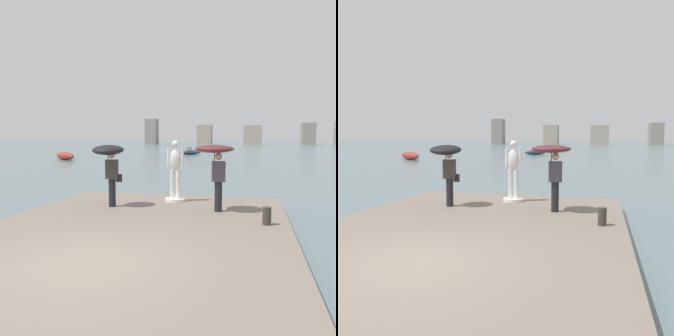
{
  "view_description": "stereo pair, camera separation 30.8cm",
  "coord_description": "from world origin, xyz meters",
  "views": [
    {
      "loc": [
        2.79,
        -5.67,
        2.57
      ],
      "look_at": [
        0.0,
        6.14,
        1.55
      ],
      "focal_mm": 38.81,
      "sensor_mm": 36.0,
      "label": 1
    },
    {
      "loc": [
        3.09,
        -5.6,
        2.57
      ],
      "look_at": [
        0.0,
        6.14,
        1.55
      ],
      "focal_mm": 38.81,
      "sensor_mm": 36.0,
      "label": 2
    }
  ],
  "objects": [
    {
      "name": "distant_skyline",
      "position": [
        5.21,
        131.98,
        4.02
      ],
      "size": [
        75.21,
        8.95,
        9.69
      ],
      "color": "gray",
      "rests_on": "ground"
    },
    {
      "name": "onlooker_left",
      "position": [
        -1.61,
        4.94,
        1.94
      ],
      "size": [
        1.18,
        1.2,
        1.98
      ],
      "color": "black",
      "rests_on": "pier"
    },
    {
      "name": "boat_near",
      "position": [
        -18.81,
        33.02,
        0.45
      ],
      "size": [
        4.86,
        4.74,
        0.9
      ],
      "color": "#9E2D28",
      "rests_on": "ground"
    },
    {
      "name": "onlooker_right",
      "position": [
        1.71,
        4.93,
        2.0
      ],
      "size": [
        1.33,
        1.33,
        1.97
      ],
      "color": "black",
      "rests_on": "pier"
    },
    {
      "name": "statue_white_figure",
      "position": [
        0.21,
        6.34,
        1.31
      ],
      "size": [
        0.7,
        0.7,
        2.07
      ],
      "color": "white",
      "rests_on": "pier"
    },
    {
      "name": "mooring_bollard",
      "position": [
        3.14,
        3.55,
        0.62
      ],
      "size": [
        0.21,
        0.21,
        0.45
      ],
      "primitive_type": "cylinder",
      "color": "#38332D",
      "rests_on": "pier"
    },
    {
      "name": "ground_plane",
      "position": [
        0.0,
        40.0,
        0.0
      ],
      "size": [
        400.0,
        400.0,
        0.0
      ],
      "primitive_type": "plane",
      "color": "slate"
    },
    {
      "name": "pier",
      "position": [
        0.0,
        2.37,
        0.2
      ],
      "size": [
        7.46,
        10.73,
        0.4
      ],
      "primitive_type": "cube",
      "color": "slate",
      "rests_on": "ground"
    },
    {
      "name": "boat_leftward",
      "position": [
        -6.64,
        48.76,
        0.42
      ],
      "size": [
        3.53,
        2.53,
        1.21
      ],
      "color": "#2D384C",
      "rests_on": "ground"
    }
  ]
}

